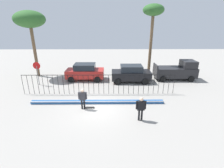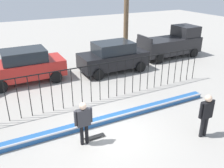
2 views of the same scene
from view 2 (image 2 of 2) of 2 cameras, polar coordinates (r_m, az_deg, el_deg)
The scene contains 9 objects.
ground_plane at distance 9.61m, azimuth -0.65°, elevation -11.79°, with size 60.00×60.00×0.00m, color #9E9991.
bowl_coping_ledge at distance 10.22m, azimuth -2.96°, elevation -8.63°, with size 11.00×0.41×0.27m.
perimeter_fence at distance 11.35m, azimuth -7.16°, elevation 0.48°, with size 14.04×0.04×1.88m.
skateboarder at distance 8.68m, azimuth -6.65°, elevation -8.27°, with size 0.67×0.25×1.67m.
skateboard at distance 9.43m, azimuth -4.08°, elevation -12.17°, with size 0.80×0.20×0.07m.
camera_operator at distance 9.65m, azimuth 21.06°, elevation -6.12°, with size 0.70×0.26×1.73m.
parked_car_red at distance 14.77m, azimuth -19.54°, elevation 4.03°, with size 4.30×2.12×1.90m.
parked_car_black at distance 15.58m, azimuth 0.27°, elevation 6.38°, with size 4.30×2.12×1.90m.
pickup_truck at distance 19.23m, azimuth 13.79°, elevation 9.23°, with size 4.70×2.12×2.24m.
Camera 2 is at (-3.52, -7.02, 5.54)m, focal length 39.32 mm.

